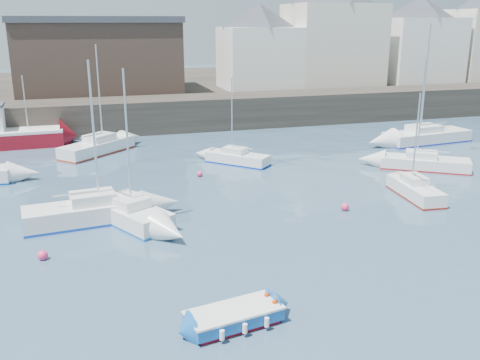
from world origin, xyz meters
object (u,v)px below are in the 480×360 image
object	(u,v)px
sailboat_b	(126,212)
buoy_mid	(345,210)
sailboat_h	(98,147)
buoy_far	(200,176)
sailboat_d	(425,163)
sailboat_f	(237,158)
blue_dinghy	(234,316)
sailboat_c	(415,190)
sailboat_g	(427,136)
fishing_boat	(3,134)
buoy_near	(43,259)
sailboat_a	(88,212)

from	to	relation	value
sailboat_b	buoy_mid	size ratio (longest dim) A/B	17.54
sailboat_h	buoy_far	distance (m)	10.66
sailboat_b	buoy_far	xyz separation A→B (m)	(5.46, 6.95, -0.51)
sailboat_d	sailboat_f	bearing A→B (deg)	156.87
blue_dinghy	sailboat_c	xyz separation A→B (m)	(14.03, 10.25, 0.12)
sailboat_b	sailboat_h	bearing A→B (deg)	92.92
buoy_far	sailboat_c	bearing A→B (deg)	-35.14
sailboat_d	buoy_far	world-z (taller)	sailboat_d
sailboat_h	sailboat_c	bearing A→B (deg)	-43.39
sailboat_g	buoy_far	bearing A→B (deg)	-167.53
fishing_boat	sailboat_f	size ratio (longest dim) A/B	1.43
sailboat_b	buoy_far	distance (m)	8.86
sailboat_c	buoy_near	distance (m)	20.78
sailboat_a	sailboat_c	distance (m)	18.57
sailboat_c	sailboat_f	size ratio (longest dim) A/B	0.99
sailboat_b	buoy_far	world-z (taller)	sailboat_b
sailboat_g	buoy_far	distance (m)	21.30
fishing_boat	sailboat_b	distance (m)	21.66
blue_dinghy	sailboat_a	bearing A→B (deg)	111.43
sailboat_f	buoy_near	size ratio (longest dim) A/B	13.83
sailboat_a	sailboat_h	bearing A→B (deg)	86.00
blue_dinghy	fishing_boat	world-z (taller)	fishing_boat
sailboat_b	sailboat_h	distance (m)	15.59
sailboat_f	buoy_near	world-z (taller)	sailboat_f
sailboat_c	sailboat_f	xyz separation A→B (m)	(-7.86, 10.38, -0.03)
sailboat_c	sailboat_d	xyz separation A→B (m)	(4.29, 5.19, -0.00)
sailboat_c	buoy_mid	distance (m)	5.11
blue_dinghy	fishing_boat	bearing A→B (deg)	108.90
sailboat_b	sailboat_g	world-z (taller)	sailboat_g
sailboat_g	buoy_far	size ratio (longest dim) A/B	25.54
blue_dinghy	buoy_mid	world-z (taller)	blue_dinghy
sailboat_g	buoy_near	bearing A→B (deg)	-153.13
sailboat_f	sailboat_h	distance (m)	11.39
sailboat_h	buoy_far	bearing A→B (deg)	-54.02
buoy_far	sailboat_h	bearing A→B (deg)	125.98
sailboat_f	buoy_mid	bearing A→B (deg)	-75.81
sailboat_f	buoy_mid	distance (m)	11.64
blue_dinghy	buoy_far	distance (m)	18.36
buoy_far	buoy_near	bearing A→B (deg)	-131.25
blue_dinghy	sailboat_g	distance (m)	32.78
buoy_near	buoy_far	size ratio (longest dim) A/B	1.16
fishing_boat	sailboat_f	world-z (taller)	sailboat_f
sailboat_g	buoy_mid	xyz separation A→B (m)	(-14.59, -13.38, -0.56)
sailboat_g	buoy_near	world-z (taller)	sailboat_g
sailboat_a	sailboat_g	bearing A→B (deg)	21.83
sailboat_g	buoy_near	distance (m)	33.82
sailboat_b	sailboat_d	size ratio (longest dim) A/B	1.03
sailboat_c	sailboat_g	size ratio (longest dim) A/B	0.62
sailboat_d	buoy_mid	size ratio (longest dim) A/B	17.00
buoy_mid	buoy_far	world-z (taller)	buoy_mid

